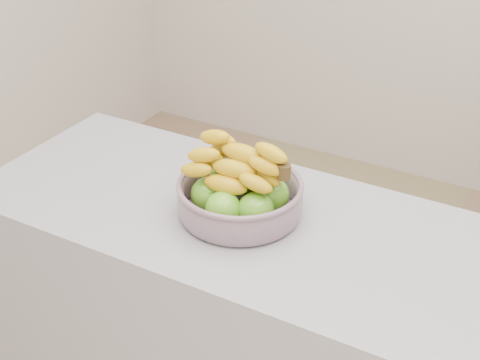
# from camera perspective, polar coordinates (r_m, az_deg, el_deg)

# --- Properties ---
(fruit_bowl) EXTENTS (0.32, 0.32, 0.20)m
(fruit_bowl) POSITION_cam_1_polar(r_m,az_deg,el_deg) (1.66, -0.01, -1.12)
(fruit_bowl) COLOR #8693A1
(fruit_bowl) RESTS_ON counter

